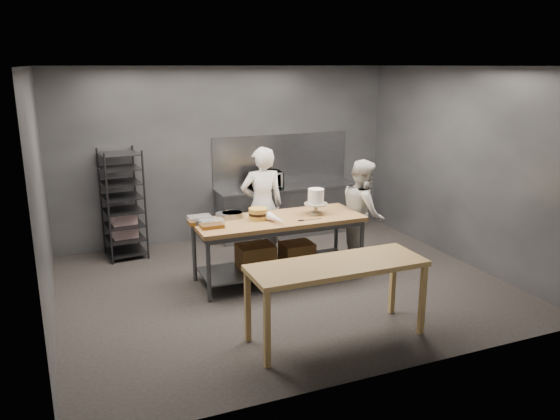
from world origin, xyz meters
name	(u,v)px	position (x,y,z in m)	size (l,w,h in m)	color
ground	(283,285)	(0.00, 0.00, 0.00)	(6.00, 6.00, 0.00)	black
back_wall	(228,154)	(0.00, 2.50, 1.50)	(6.00, 0.04, 3.00)	#4C4F54
work_table	(277,242)	(0.00, 0.25, 0.57)	(2.40, 0.90, 0.92)	brown
near_counter	(337,270)	(-0.04, -1.63, 0.81)	(2.00, 0.70, 0.90)	olive
back_counter	(288,210)	(1.00, 2.18, 0.45)	(2.60, 0.60, 0.90)	slate
splashback_panel	(281,159)	(1.00, 2.48, 1.35)	(2.60, 0.02, 0.90)	slate
speed_rack	(123,205)	(-1.89, 2.10, 0.86)	(0.66, 0.70, 1.75)	black
chef_behind	(262,205)	(0.07, 1.02, 0.91)	(0.67, 0.44, 1.83)	white
chef_right	(363,213)	(1.45, 0.32, 0.82)	(0.80, 0.62, 1.65)	silver
microwave	(266,180)	(0.58, 2.18, 1.05)	(0.54, 0.37, 0.30)	black
frosted_cake_stand	(316,198)	(0.61, 0.25, 1.15)	(0.34, 0.34, 0.37)	#AFA78C
layer_cake	(258,214)	(-0.26, 0.29, 1.00)	(0.26, 0.26, 0.16)	gold
cake_pans	(223,217)	(-0.71, 0.48, 0.96)	(0.75, 0.45, 0.07)	gray
piping_bag	(276,219)	(-0.10, 0.01, 0.98)	(0.12, 0.12, 0.38)	white
offset_spatula	(307,220)	(0.34, -0.01, 0.93)	(0.36, 0.02, 0.02)	slate
pastry_clamshells	(206,222)	(-1.02, 0.27, 0.98)	(0.41, 0.46, 0.11)	brown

